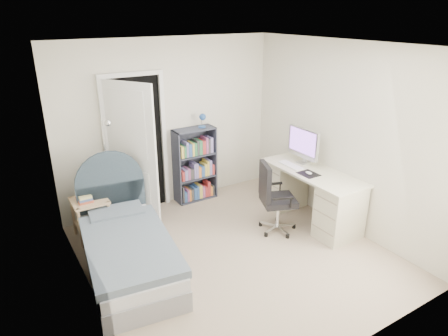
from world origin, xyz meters
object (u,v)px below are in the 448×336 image
nightstand (89,209)px  floor_lamp (111,186)px  bookcase (195,167)px  desk (310,193)px  bed (127,248)px  office_chair (273,195)px

nightstand → floor_lamp: bearing=13.4°
bookcase → desk: size_ratio=0.89×
bed → desk: size_ratio=1.29×
nightstand → floor_lamp: size_ratio=0.41×
floor_lamp → office_chair: 2.18m
bookcase → desk: 1.82m
bookcase → desk: (1.05, -1.48, -0.13)m
nightstand → bookcase: 1.77m
bed → desk: desk is taller
bed → floor_lamp: (0.16, 0.99, 0.37)m
nightstand → floor_lamp: floor_lamp is taller
bed → floor_lamp: bearing=81.0°
bookcase → office_chair: 1.50m
bookcase → floor_lamp: bearing=-170.4°
desk → office_chair: 0.66m
bed → office_chair: bed is taller
bookcase → office_chair: (0.40, -1.44, -0.00)m
bed → nightstand: 0.94m
bookcase → office_chair: bookcase is taller
bed → desk: 2.63m
nightstand → floor_lamp: 0.40m
floor_lamp → desk: 2.76m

